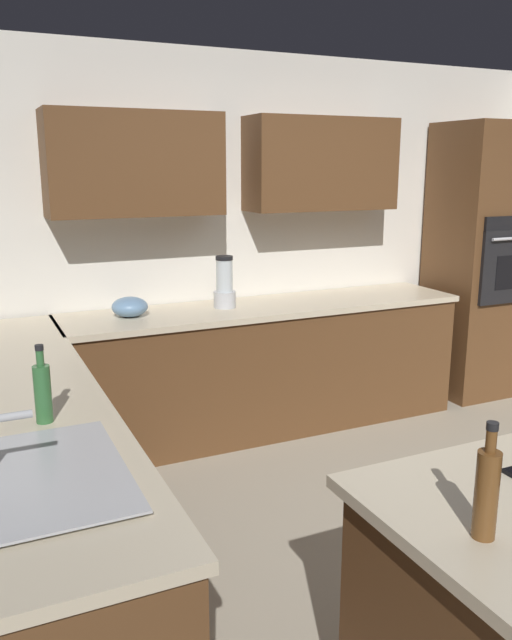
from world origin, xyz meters
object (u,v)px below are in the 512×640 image
wall_oven (485,262)px  dish_soap_bottle (43,391)px  sink_unit (45,474)px  mixing_bowl (130,307)px  blender (225,285)px  oil_bottle (487,491)px

wall_oven → dish_soap_bottle: wall_oven is taller
wall_oven → sink_unit: wall_oven is taller
wall_oven → mixing_bowl: bearing=-0.9°
wall_oven → mixing_bowl: 2.90m
mixing_bowl → dish_soap_bottle: bearing=65.6°
blender → dish_soap_bottle: size_ratio=1.17×
blender → mixing_bowl: size_ratio=1.53×
mixing_bowl → oil_bottle: 2.88m
blender → mixing_bowl: bearing=0.0°
wall_oven → blender: 2.25m
mixing_bowl → sink_unit: bearing=69.4°
mixing_bowl → dish_soap_bottle: (0.72, 1.59, 0.06)m
sink_unit → oil_bottle: size_ratio=2.21×
wall_oven → oil_bottle: size_ratio=6.83×
sink_unit → dish_soap_bottle: dish_soap_bottle is taller
wall_oven → dish_soap_bottle: (3.62, 1.55, -0.06)m
mixing_bowl → dish_soap_bottle: dish_soap_bottle is taller
dish_soap_bottle → sink_unit: bearing=83.0°
blender → mixing_bowl: blender is taller
blender → oil_bottle: (0.44, 2.87, -0.02)m
oil_bottle → mixing_bowl: bearing=-85.8°
wall_oven → oil_bottle: bearing=46.4°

